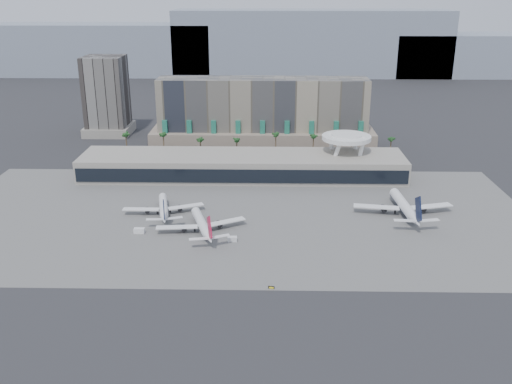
{
  "coord_description": "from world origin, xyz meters",
  "views": [
    {
      "loc": [
        13.3,
        -177.92,
        96.79
      ],
      "look_at": [
        8.65,
        40.0,
        16.82
      ],
      "focal_mm": 40.0,
      "sensor_mm": 36.0,
      "label": 1
    }
  ],
  "objects_px": {
    "taxiway_sign": "(271,288)",
    "airliner_left": "(164,207)",
    "airliner_right": "(404,206)",
    "service_vehicle_a": "(139,231)",
    "service_vehicle_b": "(232,239)",
    "airliner_centre": "(202,224)"
  },
  "relations": [
    {
      "from": "service_vehicle_a",
      "to": "airliner_left",
      "type": "bearing_deg",
      "value": 73.11
    },
    {
      "from": "service_vehicle_a",
      "to": "taxiway_sign",
      "type": "bearing_deg",
      "value": -38.99
    },
    {
      "from": "airliner_right",
      "to": "airliner_centre",
      "type": "bearing_deg",
      "value": -169.79
    },
    {
      "from": "service_vehicle_b",
      "to": "taxiway_sign",
      "type": "bearing_deg",
      "value": -71.81
    },
    {
      "from": "service_vehicle_b",
      "to": "taxiway_sign",
      "type": "relative_size",
      "value": 1.77
    },
    {
      "from": "airliner_right",
      "to": "airliner_left",
      "type": "bearing_deg",
      "value": 178.09
    },
    {
      "from": "taxiway_sign",
      "to": "service_vehicle_b",
      "type": "bearing_deg",
      "value": 120.87
    },
    {
      "from": "airliner_left",
      "to": "taxiway_sign",
      "type": "distance_m",
      "value": 81.01
    },
    {
      "from": "service_vehicle_b",
      "to": "taxiway_sign",
      "type": "height_order",
      "value": "service_vehicle_b"
    },
    {
      "from": "service_vehicle_a",
      "to": "taxiway_sign",
      "type": "relative_size",
      "value": 2.05
    },
    {
      "from": "airliner_centre",
      "to": "taxiway_sign",
      "type": "bearing_deg",
      "value": -75.8
    },
    {
      "from": "airliner_centre",
      "to": "service_vehicle_a",
      "type": "relative_size",
      "value": 8.69
    },
    {
      "from": "service_vehicle_b",
      "to": "service_vehicle_a",
      "type": "bearing_deg",
      "value": 165.28
    },
    {
      "from": "airliner_right",
      "to": "service_vehicle_a",
      "type": "xyz_separation_m",
      "value": [
        -113.44,
        -22.94,
        -2.94
      ]
    },
    {
      "from": "airliner_centre",
      "to": "airliner_right",
      "type": "xyz_separation_m",
      "value": [
        87.75,
        20.6,
        0.6
      ]
    },
    {
      "from": "airliner_right",
      "to": "taxiway_sign",
      "type": "bearing_deg",
      "value": -134.29
    },
    {
      "from": "taxiway_sign",
      "to": "airliner_left",
      "type": "bearing_deg",
      "value": 134.53
    },
    {
      "from": "taxiway_sign",
      "to": "service_vehicle_a",
      "type": "bearing_deg",
      "value": 149.04
    },
    {
      "from": "airliner_right",
      "to": "service_vehicle_b",
      "type": "xyz_separation_m",
      "value": [
        -74.65,
        -30.08,
        -3.04
      ]
    },
    {
      "from": "airliner_left",
      "to": "service_vehicle_a",
      "type": "relative_size",
      "value": 8.44
    },
    {
      "from": "airliner_left",
      "to": "service_vehicle_a",
      "type": "distance_m",
      "value": 22.01
    },
    {
      "from": "airliner_left",
      "to": "airliner_centre",
      "type": "height_order",
      "value": "airliner_centre"
    }
  ]
}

